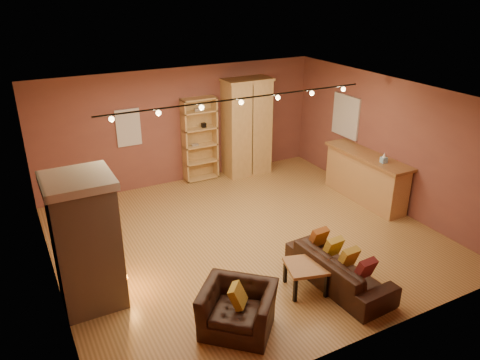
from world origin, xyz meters
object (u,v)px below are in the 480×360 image
armoire (247,127)px  coffee_table (306,268)px  armchair (238,302)px  fireplace (86,242)px  bookcase (199,138)px  loveseat (339,263)px  bar_counter (365,177)px

armoire → coffee_table: armoire is taller
armoire → armchair: 5.99m
armoire → fireplace: bearing=-142.8°
bookcase → armchair: (-1.73, -5.36, -0.61)m
loveseat → coffee_table: size_ratio=2.59×
armchair → coffee_table: (1.39, 0.30, -0.05)m
bookcase → coffee_table: bookcase is taller
bar_counter → coffee_table: bearing=-145.5°
fireplace → loveseat: fireplace is taller
armchair → bar_counter: bearing=70.9°
loveseat → bar_counter: bearing=-51.5°
bookcase → coffee_table: (-0.34, -5.06, -0.66)m
loveseat → coffee_table: (-0.57, 0.13, 0.01)m
armchair → coffee_table: bearing=54.5°
armoire → armchair: (-2.95, -5.16, -0.78)m
loveseat → coffee_table: bearing=74.0°
fireplace → armoire: (4.65, 3.54, 0.17)m
fireplace → bar_counter: size_ratio=0.93×
bookcase → armchair: bookcase is taller
bookcase → coffee_table: bearing=-93.8°
fireplace → loveseat: bearing=-21.6°
bookcase → bar_counter: bearing=-45.8°
bookcase → loveseat: bookcase is taller
fireplace → bookcase: bearing=47.5°
bookcase → bar_counter: 4.07m
bookcase → loveseat: size_ratio=1.05×
bookcase → bar_counter: (2.81, -2.90, -0.50)m
bar_counter → loveseat: (-2.58, -2.30, -0.16)m
coffee_table → fireplace: bearing=156.9°
armoire → bar_counter: 3.20m
fireplace → armchair: size_ratio=1.76×
bookcase → armoire: size_ratio=0.85×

